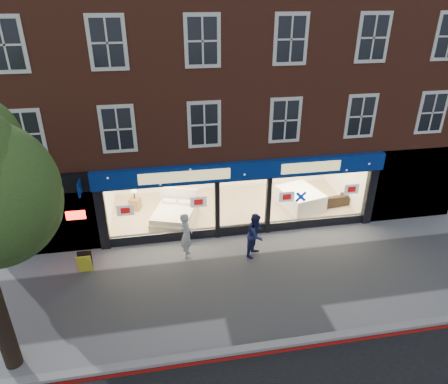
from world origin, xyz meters
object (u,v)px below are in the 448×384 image
object	(u,v)px
display_bed	(175,214)
sofa	(331,199)
mattress_stack	(300,198)
a_board	(85,263)
pedestrian_grey	(186,235)
pedestrian_blue	(256,235)

from	to	relation	value
display_bed	sofa	distance (m)	7.30
mattress_stack	a_board	distance (m)	9.72
pedestrian_grey	pedestrian_blue	distance (m)	2.60
mattress_stack	pedestrian_blue	xyz separation A→B (m)	(-2.93, -3.23, 0.38)
mattress_stack	pedestrian_grey	size ratio (longest dim) A/B	1.27
display_bed	pedestrian_blue	xyz separation A→B (m)	(2.87, -2.87, 0.45)
sofa	a_board	bearing A→B (deg)	8.52
sofa	a_board	xyz separation A→B (m)	(-10.68, -3.06, 0.02)
pedestrian_grey	sofa	bearing A→B (deg)	-68.05
mattress_stack	pedestrian_blue	size ratio (longest dim) A/B	1.33
display_bed	pedestrian_blue	distance (m)	4.09
sofa	a_board	world-z (taller)	a_board
sofa	pedestrian_blue	distance (m)	5.43
a_board	mattress_stack	bearing A→B (deg)	18.86
mattress_stack	pedestrian_grey	xyz separation A→B (m)	(-5.50, -2.87, 0.42)
pedestrian_grey	display_bed	bearing A→B (deg)	7.23
sofa	pedestrian_blue	bearing A→B (deg)	27.52
a_board	display_bed	bearing A→B (deg)	39.65
display_bed	a_board	world-z (taller)	display_bed
a_board	pedestrian_grey	distance (m)	3.73
sofa	pedestrian_grey	xyz separation A→B (m)	(-7.00, -2.74, 0.55)
sofa	pedestrian_grey	world-z (taller)	pedestrian_grey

